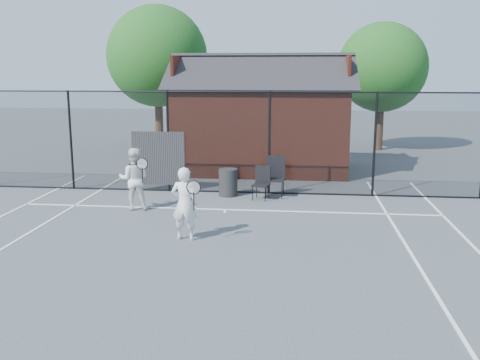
# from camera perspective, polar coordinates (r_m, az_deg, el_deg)

# --- Properties ---
(ground) EXTENTS (80.00, 80.00, 0.00)m
(ground) POSITION_cam_1_polar(r_m,az_deg,el_deg) (11.14, -3.57, -7.09)
(ground) COLOR #43484C
(ground) RESTS_ON ground
(court_lines) EXTENTS (11.02, 18.00, 0.01)m
(court_lines) POSITION_cam_1_polar(r_m,az_deg,el_deg) (9.91, -4.89, -9.47)
(court_lines) COLOR white
(court_lines) RESTS_ON ground
(fence) EXTENTS (22.04, 3.00, 3.00)m
(fence) POSITION_cam_1_polar(r_m,az_deg,el_deg) (15.68, -1.64, 3.82)
(fence) COLOR black
(fence) RESTS_ON ground
(clubhouse) EXTENTS (6.50, 4.36, 4.19)m
(clubhouse) POSITION_cam_1_polar(r_m,az_deg,el_deg) (19.54, 2.32, 5.81)
(clubhouse) COLOR #602516
(clubhouse) RESTS_ON ground
(tree_left) EXTENTS (4.48, 4.48, 6.44)m
(tree_left) POSITION_cam_1_polar(r_m,az_deg,el_deg) (24.73, -8.81, 12.88)
(tree_left) COLOR #352615
(tree_left) RESTS_ON ground
(tree_right) EXTENTS (3.97, 3.97, 5.70)m
(tree_right) POSITION_cam_1_polar(r_m,az_deg,el_deg) (25.17, 14.94, 11.51)
(tree_right) COLOR #352615
(tree_right) RESTS_ON ground
(player_front) EXTENTS (0.73, 0.55, 1.58)m
(player_front) POSITION_cam_1_polar(r_m,az_deg,el_deg) (11.41, -5.93, -2.52)
(player_front) COLOR white
(player_front) RESTS_ON ground
(player_back) EXTENTS (0.92, 0.73, 1.62)m
(player_back) POSITION_cam_1_polar(r_m,az_deg,el_deg) (14.14, -11.23, 0.13)
(player_back) COLOR white
(player_back) RESTS_ON ground
(chair_left) EXTENTS (0.58, 0.60, 1.14)m
(chair_left) POSITION_cam_1_polar(r_m,az_deg,el_deg) (15.30, 3.74, 0.27)
(chair_left) COLOR black
(chair_left) RESTS_ON ground
(chair_right) EXTENTS (0.54, 0.55, 0.92)m
(chair_right) POSITION_cam_1_polar(r_m,az_deg,el_deg) (14.98, 2.24, -0.38)
(chair_right) COLOR black
(chair_right) RESTS_ON ground
(waste_bin) EXTENTS (0.63, 0.63, 0.79)m
(waste_bin) POSITION_cam_1_polar(r_m,az_deg,el_deg) (15.45, -1.27, -0.26)
(waste_bin) COLOR black
(waste_bin) RESTS_ON ground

